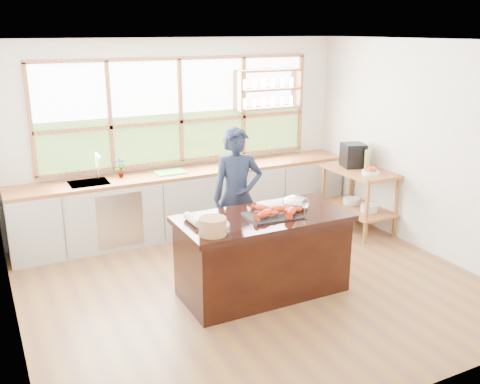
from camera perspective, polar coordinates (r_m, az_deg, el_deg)
ground_plane at (r=6.23m, az=1.48°, el=-9.82°), size 5.00×5.00×0.00m
room_shell at (r=6.12m, az=-0.48°, el=7.03°), size 5.02×4.52×2.71m
back_counter at (r=7.69m, az=-5.45°, el=-0.91°), size 4.90×0.63×0.90m
right_shelf_unit at (r=7.85m, az=12.61°, el=0.27°), size 0.62×1.10×0.90m
island at (r=5.88m, az=2.44°, el=-6.65°), size 1.85×0.90×0.90m
cook at (r=6.51m, az=-0.30°, el=-0.50°), size 0.71×0.56×1.71m
potted_plant at (r=7.31m, az=-12.66°, el=2.56°), size 0.17×0.13×0.28m
cutting_board at (r=7.47m, az=-7.47°, el=2.11°), size 0.40×0.30×0.01m
espresso_machine at (r=7.88m, az=11.98°, el=3.87°), size 0.37×0.39×0.34m
wine_bottle at (r=7.73m, az=13.40°, el=3.33°), size 0.08×0.08×0.29m
fruit_bowl at (r=7.53m, az=13.77°, el=2.16°), size 0.24×0.24×0.11m
slate_board at (r=5.70m, az=3.45°, el=-2.52°), size 0.57×0.43×0.02m
lobster_pile at (r=5.70m, az=3.67°, el=-2.03°), size 0.52×0.44×0.08m
mixing_bowl_left at (r=5.27m, az=-2.48°, el=-3.64°), size 0.27×0.27×0.13m
mixing_bowl_right at (r=5.99m, az=5.94°, el=-1.07°), size 0.29×0.29×0.14m
wine_glass at (r=5.61m, az=6.94°, el=-1.31°), size 0.08×0.08×0.22m
wicker_basket at (r=5.18m, az=-2.94°, el=-3.67°), size 0.27×0.27×0.17m
parchment_roll at (r=5.51m, az=-5.09°, el=-2.94°), size 0.09×0.30×0.08m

